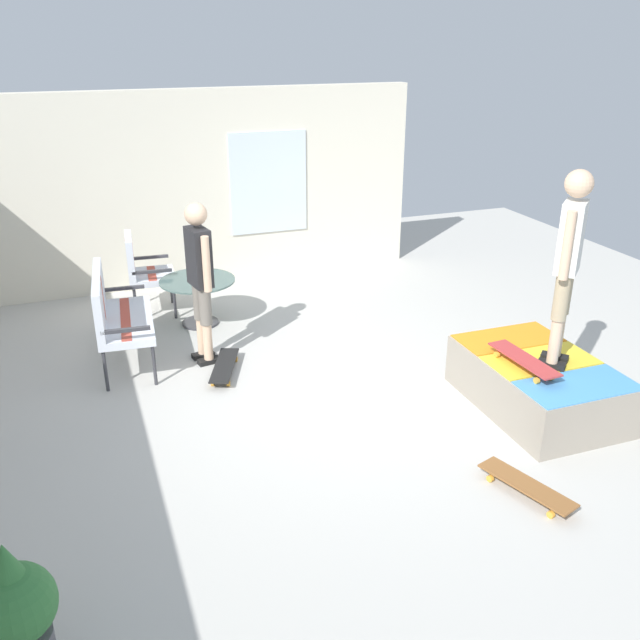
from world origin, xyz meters
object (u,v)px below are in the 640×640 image
object	(u,v)px
patio_bench	(113,311)
patio_chair_near_house	(142,267)
skateboard_spare	(527,486)
person_watching	(200,271)
person_skater	(569,254)
skateboard_by_bench	(224,366)
potted_plant	(17,612)
skate_ramp	(540,383)
skateboard_on_ramp	(524,360)
patio_table	(198,293)

from	to	relation	value
patio_bench	patio_chair_near_house	xyz separation A→B (m)	(1.37, -0.46, -0.00)
patio_bench	patio_chair_near_house	size ratio (longest dim) A/B	1.26
patio_bench	skateboard_spare	size ratio (longest dim) A/B	1.57
person_watching	person_skater	world-z (taller)	person_skater
skateboard_by_bench	potted_plant	world-z (taller)	potted_plant
skate_ramp	person_skater	world-z (taller)	person_skater
skateboard_spare	potted_plant	size ratio (longest dim) A/B	0.89
skateboard_on_ramp	patio_table	bearing A→B (deg)	36.19
potted_plant	patio_chair_near_house	bearing A→B (deg)	-14.00
patio_bench	skateboard_by_bench	xyz separation A→B (m)	(-0.61, -1.01, -0.53)
skateboard_spare	skateboard_on_ramp	size ratio (longest dim) A/B	1.02
patio_table	skateboard_spare	world-z (taller)	patio_table
patio_bench	person_skater	distance (m)	4.50
person_skater	skateboard_on_ramp	xyz separation A→B (m)	(0.01, 0.32, -0.96)
person_skater	skateboard_spare	distance (m)	2.01
patio_chair_near_house	skateboard_spare	bearing A→B (deg)	-154.63
patio_chair_near_house	patio_table	world-z (taller)	patio_chair_near_house
skateboard_spare	skate_ramp	bearing A→B (deg)	-40.16
patio_table	patio_bench	bearing A→B (deg)	127.31
skateboard_spare	skateboard_by_bench	bearing A→B (deg)	31.38
patio_chair_near_house	skateboard_by_bench	size ratio (longest dim) A/B	1.25
skateboard_by_bench	skateboard_spare	distance (m)	3.30
person_watching	skateboard_spare	distance (m)	3.80
patio_table	skateboard_spare	bearing A→B (deg)	-158.02
person_skater	skateboard_by_bench	world-z (taller)	person_skater
patio_bench	patio_table	world-z (taller)	patio_bench
patio_chair_near_house	skate_ramp	bearing A→B (deg)	-139.01
patio_table	potted_plant	world-z (taller)	potted_plant
skate_ramp	skateboard_spare	bearing A→B (deg)	139.84
patio_table	person_skater	xyz separation A→B (m)	(-3.21, -2.65, 1.14)
person_skater	person_watching	bearing A→B (deg)	51.88
patio_table	skateboard_by_bench	size ratio (longest dim) A/B	1.10
skateboard_spare	skateboard_on_ramp	distance (m)	1.30
patio_bench	potted_plant	world-z (taller)	patio_bench
skateboard_spare	patio_table	bearing A→B (deg)	21.98
skateboard_spare	skateboard_on_ramp	bearing A→B (deg)	-32.04
potted_plant	person_watching	bearing A→B (deg)	-25.76
person_watching	person_skater	distance (m)	3.58
patio_bench	person_watching	distance (m)	1.01
skate_ramp	skateboard_by_bench	world-z (taller)	skate_ramp
skateboard_spare	skateboard_on_ramp	world-z (taller)	skateboard_on_ramp
skate_ramp	potted_plant	distance (m)	4.75
skateboard_by_bench	patio_bench	bearing A→B (deg)	58.97
person_watching	person_skater	bearing A→B (deg)	-128.12
patio_table	skateboard_on_ramp	xyz separation A→B (m)	(-3.19, -2.34, 0.18)
skate_ramp	person_watching	bearing A→B (deg)	52.99
patio_table	person_watching	bearing A→B (deg)	172.25
skateboard_by_bench	person_watching	bearing A→B (deg)	17.65
patio_table	skateboard_on_ramp	distance (m)	3.96
skate_ramp	person_watching	size ratio (longest dim) A/B	0.99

